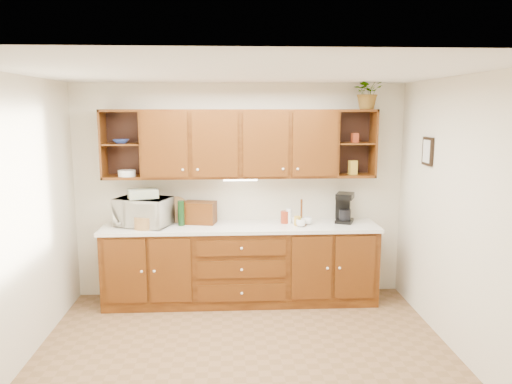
{
  "coord_description": "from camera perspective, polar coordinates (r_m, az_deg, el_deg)",
  "views": [
    {
      "loc": [
        -0.13,
        -4.29,
        2.3
      ],
      "look_at": [
        0.16,
        1.15,
        1.39
      ],
      "focal_mm": 35.0,
      "sensor_mm": 36.0,
      "label": 1
    }
  ],
  "objects": [
    {
      "name": "mug_tree",
      "position": [
        5.91,
        5.19,
        -3.33
      ],
      "size": [
        0.29,
        0.28,
        0.31
      ],
      "rotation": [
        0.0,
        0.0,
        0.33
      ],
      "color": "#331505",
      "rests_on": "countertop"
    },
    {
      "name": "woven_tray",
      "position": [
        6.1,
        -9.08,
        -3.39
      ],
      "size": [
        0.33,
        0.18,
        0.32
      ],
      "primitive_type": "cylinder",
      "rotation": [
        1.36,
        0.0,
        0.32
      ],
      "color": "olive",
      "rests_on": "countertop"
    },
    {
      "name": "microwave",
      "position": [
        5.97,
        -12.73,
        -2.22
      ],
      "size": [
        0.7,
        0.58,
        0.33
      ],
      "primitive_type": "imported",
      "rotation": [
        0.0,
        0.0,
        -0.32
      ],
      "color": "beige",
      "rests_on": "countertop"
    },
    {
      "name": "left_wall",
      "position": [
        4.78,
        -26.09,
        -3.52
      ],
      "size": [
        0.0,
        3.5,
        3.5
      ],
      "primitive_type": "plane",
      "rotation": [
        1.57,
        0.0,
        1.57
      ],
      "color": "beige",
      "rests_on": "floor"
    },
    {
      "name": "framed_picture",
      "position": [
        5.62,
        19.04,
        4.42
      ],
      "size": [
        0.03,
        0.24,
        0.3
      ],
      "primitive_type": "cube",
      "color": "black",
      "rests_on": "right_wall"
    },
    {
      "name": "base_cabinets",
      "position": [
        6.03,
        -1.73,
        -8.34
      ],
      "size": [
        3.2,
        0.6,
        0.9
      ],
      "primitive_type": "cube",
      "color": "#331505",
      "rests_on": "floor"
    },
    {
      "name": "upper_cabinets",
      "position": [
        5.89,
        -1.74,
        5.57
      ],
      "size": [
        3.2,
        0.33,
        0.8
      ],
      "color": "#331505",
      "rests_on": "back_wall"
    },
    {
      "name": "floor",
      "position": [
        4.86,
        -1.26,
        -18.67
      ],
      "size": [
        4.0,
        4.0,
        0.0
      ],
      "primitive_type": "plane",
      "color": "brown",
      "rests_on": "ground"
    },
    {
      "name": "potted_plant",
      "position": [
        6.03,
        12.67,
        11.11
      ],
      "size": [
        0.45,
        0.43,
        0.4
      ],
      "primitive_type": "imported",
      "rotation": [
        0.0,
        0.0,
        0.42
      ],
      "color": "#999999",
      "rests_on": "upper_cabinets"
    },
    {
      "name": "pantry_box_yellow",
      "position": [
        6.08,
        11.01,
        2.77
      ],
      "size": [
        0.11,
        0.09,
        0.16
      ],
      "primitive_type": "cube",
      "rotation": [
        0.0,
        0.0,
        0.22
      ],
      "color": "gold",
      "rests_on": "upper_cabinets"
    },
    {
      "name": "ceiling",
      "position": [
        4.3,
        -1.39,
        13.54
      ],
      "size": [
        4.0,
        4.0,
        0.0
      ],
      "primitive_type": "plane",
      "rotation": [
        3.14,
        0.0,
        0.0
      ],
      "color": "white",
      "rests_on": "back_wall"
    },
    {
      "name": "canister_yellow",
      "position": [
        5.9,
        4.79,
        -3.29
      ],
      "size": [
        0.1,
        0.1,
        0.11
      ],
      "primitive_type": "cylinder",
      "rotation": [
        0.0,
        0.0,
        -0.12
      ],
      "color": "gold",
      "rests_on": "countertop"
    },
    {
      "name": "countertop",
      "position": [
        5.89,
        -1.75,
        -4.02
      ],
      "size": [
        3.24,
        0.64,
        0.04
      ],
      "primitive_type": "cube",
      "color": "silver",
      "rests_on": "base_cabinets"
    },
    {
      "name": "canister_red",
      "position": [
        5.99,
        3.31,
        -2.89
      ],
      "size": [
        0.13,
        0.13,
        0.15
      ],
      "primitive_type": "cylinder",
      "rotation": [
        0.0,
        0.0,
        0.39
      ],
      "color": "maroon",
      "rests_on": "countertop"
    },
    {
      "name": "right_wall",
      "position": [
        4.89,
        22.85,
        -3.02
      ],
      "size": [
        0.0,
        3.5,
        3.5
      ],
      "primitive_type": "plane",
      "rotation": [
        1.57,
        0.0,
        -1.57
      ],
      "color": "beige",
      "rests_on": "floor"
    },
    {
      "name": "wicker_basket",
      "position": [
        5.85,
        -12.54,
        -3.41
      ],
      "size": [
        0.3,
        0.3,
        0.14
      ],
      "primitive_type": "cylinder",
      "rotation": [
        0.0,
        0.0,
        0.22
      ],
      "color": "olive",
      "rests_on": "countertop"
    },
    {
      "name": "undercabinet_light",
      "position": [
        5.88,
        -1.8,
        1.42
      ],
      "size": [
        0.4,
        0.05,
        0.02
      ],
      "primitive_type": "cube",
      "color": "white",
      "rests_on": "upper_cabinets"
    },
    {
      "name": "bowl_stack",
      "position": [
        6.01,
        -15.16,
        5.61
      ],
      "size": [
        0.2,
        0.2,
        0.05
      ],
      "primitive_type": "imported",
      "rotation": [
        0.0,
        0.0,
        0.06
      ],
      "color": "navy",
      "rests_on": "upper_cabinets"
    },
    {
      "name": "back_wall",
      "position": [
        6.12,
        -1.84,
        0.12
      ],
      "size": [
        4.0,
        0.0,
        4.0
      ],
      "primitive_type": "plane",
      "rotation": [
        1.57,
        0.0,
        0.0
      ],
      "color": "beige",
      "rests_on": "floor"
    },
    {
      "name": "canister_white",
      "position": [
        5.99,
        3.78,
        -2.75
      ],
      "size": [
        0.09,
        0.09,
        0.18
      ],
      "primitive_type": "cylinder",
      "rotation": [
        0.0,
        0.0,
        0.31
      ],
      "color": "white",
      "rests_on": "countertop"
    },
    {
      "name": "pantry_box_red",
      "position": [
        6.05,
        11.24,
        6.09
      ],
      "size": [
        0.08,
        0.08,
        0.11
      ],
      "primitive_type": "cube",
      "rotation": [
        0.0,
        0.0,
        0.17
      ],
      "color": "maroon",
      "rests_on": "upper_cabinets"
    },
    {
      "name": "towel_stack",
      "position": [
        5.93,
        -12.8,
        -0.17
      ],
      "size": [
        0.39,
        0.33,
        0.1
      ],
      "primitive_type": "cube",
      "rotation": [
        0.0,
        0.0,
        0.31
      ],
      "color": "#F2DB71",
      "rests_on": "microwave"
    },
    {
      "name": "plate_stack",
      "position": [
        6.0,
        -14.55,
        2.1
      ],
      "size": [
        0.22,
        0.22,
        0.07
      ],
      "primitive_type": "cylinder",
      "rotation": [
        0.0,
        0.0,
        -0.08
      ],
      "color": "white",
      "rests_on": "upper_cabinets"
    },
    {
      "name": "coffee_maker",
      "position": [
        6.11,
        10.05,
        -1.82
      ],
      "size": [
        0.27,
        0.31,
        0.36
      ],
      "rotation": [
        0.0,
        0.0,
        -0.39
      ],
      "color": "black",
      "rests_on": "countertop"
    },
    {
      "name": "wine_bottle",
      "position": [
        5.91,
        -8.55,
        -2.41
      ],
      "size": [
        0.09,
        0.09,
        0.3
      ],
      "primitive_type": "cylinder",
      "rotation": [
        0.0,
        0.0,
        0.27
      ],
      "color": "black",
      "rests_on": "countertop"
    },
    {
      "name": "bread_box",
      "position": [
        6.0,
        -6.45,
        -2.35
      ],
      "size": [
        0.42,
        0.31,
        0.26
      ],
      "primitive_type": "cube",
      "rotation": [
        0.0,
        0.0,
        -0.21
      ],
      "color": "#331505",
      "rests_on": "countertop"
    }
  ]
}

